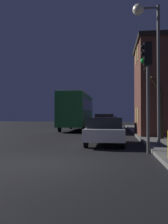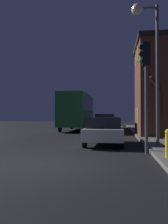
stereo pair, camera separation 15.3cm
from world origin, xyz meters
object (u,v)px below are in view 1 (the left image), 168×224
object	(u,v)px
streetlamp	(148,39)
bus	(77,109)
traffic_light	(147,74)
car_far_lane	(110,122)
car_mid_lane	(105,123)
car_near_lane	(105,130)
bare_tree	(160,106)

from	to	relation	value
streetlamp	bus	bearing A→B (deg)	111.73
bus	streetlamp	bearing A→B (deg)	-68.27
traffic_light	car_far_lane	bearing A→B (deg)	95.37
streetlamp	car_mid_lane	size ratio (longest dim) A/B	1.55
traffic_light	bus	bearing A→B (deg)	108.60
bus	car_far_lane	distance (m)	5.55
car_near_lane	car_mid_lane	distance (m)	9.64
streetlamp	car_near_lane	distance (m)	4.82
bus	car_near_lane	bearing A→B (deg)	-74.68
bare_tree	streetlamp	bearing A→B (deg)	-107.81
car_near_lane	streetlamp	bearing A→B (deg)	-27.88
streetlamp	car_far_lane	distance (m)	18.44
traffic_light	car_near_lane	world-z (taller)	traffic_light
bus	car_near_lane	distance (m)	13.13
traffic_light	bus	size ratio (longest dim) A/B	0.48
streetlamp	car_far_lane	size ratio (longest dim) A/B	1.36
bus	car_mid_lane	distance (m)	4.43
streetlamp	traffic_light	distance (m)	2.60
bare_tree	car_far_lane	size ratio (longest dim) A/B	0.85
car_near_lane	car_far_lane	xyz separation A→B (m)	(-0.10, 16.77, 0.01)
bare_tree	bus	world-z (taller)	bare_tree
bare_tree	car_near_lane	size ratio (longest dim) A/B	0.99
traffic_light	bus	world-z (taller)	traffic_light
streetlamp	bare_tree	distance (m)	4.64
streetlamp	car_near_lane	xyz separation A→B (m)	(-1.99, 1.05, -4.26)
traffic_light	car_mid_lane	size ratio (longest dim) A/B	1.03
streetlamp	bare_tree	xyz separation A→B (m)	(1.10, 3.42, -2.93)
bare_tree	car_mid_lane	world-z (taller)	bare_tree
bare_tree	bus	xyz separation A→B (m)	(-6.53, 10.22, 0.14)
traffic_light	car_mid_lane	xyz separation A→B (m)	(-2.18, 12.45, -2.27)
traffic_light	bus	xyz separation A→B (m)	(-5.18, 15.41, -0.90)
traffic_light	car_far_lane	world-z (taller)	traffic_light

